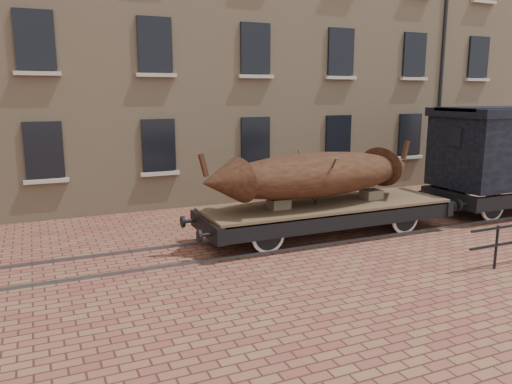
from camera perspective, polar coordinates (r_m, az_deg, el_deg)
name	(u,v)px	position (r m, az deg, el deg)	size (l,w,h in m)	color
ground	(296,240)	(13.55, 4.63, -5.45)	(90.00, 90.00, 0.00)	brown
warehouse_cream	(250,22)	(23.49, -0.64, 18.88)	(40.00, 10.19, 14.00)	tan
rail_track	(296,239)	(13.54, 4.63, -5.33)	(30.00, 1.52, 0.06)	#59595E
flatcar_wagon	(327,210)	(13.82, 8.08, -2.04)	(7.82, 2.12, 1.18)	brown
iron_boat	(316,174)	(13.43, 6.86, 2.02)	(6.72, 2.35, 1.60)	#4B2C19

